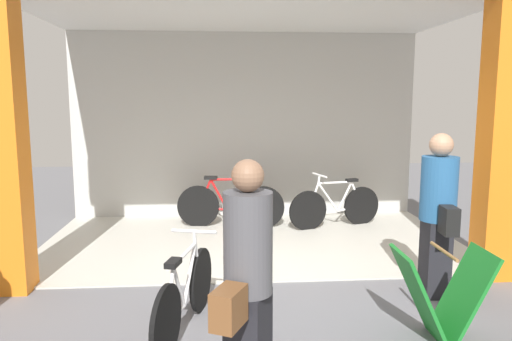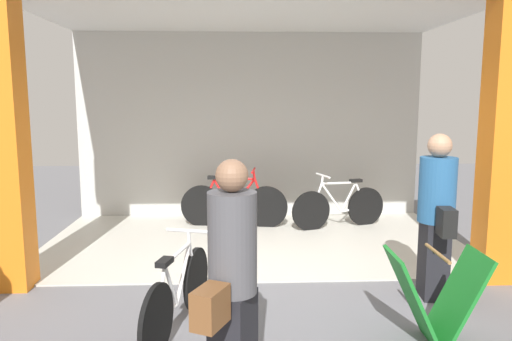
# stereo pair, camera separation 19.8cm
# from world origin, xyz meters

# --- Properties ---
(ground_plane) EXTENTS (19.72, 19.72, 0.00)m
(ground_plane) POSITION_xyz_m (0.00, 0.00, 0.00)
(ground_plane) COLOR slate
(ground_plane) RESTS_ON ground
(shop_facade) EXTENTS (6.06, 3.57, 3.84)m
(shop_facade) POSITION_xyz_m (0.00, 1.73, 2.08)
(shop_facade) COLOR beige
(shop_facade) RESTS_ON ground
(bicycle_inside_0) EXTENTS (1.54, 0.55, 0.88)m
(bicycle_inside_0) POSITION_xyz_m (1.38, 2.28, 0.35)
(bicycle_inside_0) COLOR black
(bicycle_inside_0) RESTS_ON ground
(bicycle_inside_1) EXTENTS (1.70, 0.47, 0.94)m
(bicycle_inside_1) POSITION_xyz_m (-0.29, 2.41, 0.38)
(bicycle_inside_1) COLOR black
(bicycle_inside_1) RESTS_ON ground
(bicycle_parked_0) EXTENTS (0.49, 1.50, 0.85)m
(bicycle_parked_0) POSITION_xyz_m (-0.76, -1.09, 0.34)
(bicycle_parked_0) COLOR black
(bicycle_parked_0) RESTS_ON ground
(sandwich_board_sign) EXTENTS (0.77, 0.49, 0.81)m
(sandwich_board_sign) POSITION_xyz_m (1.39, -1.41, 0.40)
(sandwich_board_sign) COLOR #197226
(sandwich_board_sign) RESTS_ON ground
(pedestrian_0) EXTENTS (0.40, 0.63, 1.69)m
(pedestrian_0) POSITION_xyz_m (1.77, -0.46, 0.88)
(pedestrian_0) COLOR black
(pedestrian_0) RESTS_ON ground
(pedestrian_3) EXTENTS (0.46, 0.62, 1.66)m
(pedestrian_3) POSITION_xyz_m (-0.29, -2.19, 0.85)
(pedestrian_3) COLOR black
(pedestrian_3) RESTS_ON ground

